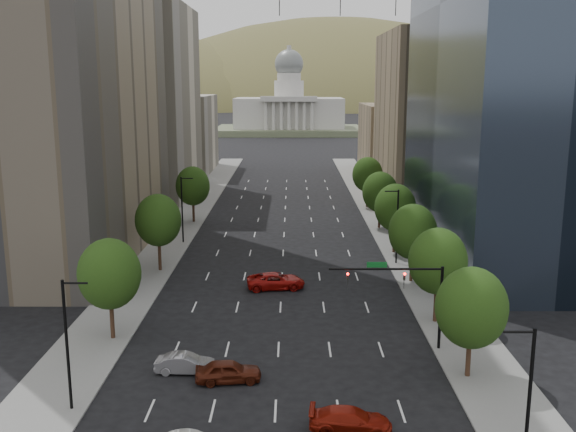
{
  "coord_description": "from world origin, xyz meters",
  "views": [
    {
      "loc": [
        1.04,
        -19.17,
        21.38
      ],
      "look_at": [
        0.7,
        44.69,
        8.0
      ],
      "focal_mm": 40.34,
      "sensor_mm": 36.0,
      "label": 1
    }
  ],
  "objects_px": {
    "traffic_signal": "(410,289)",
    "car_silver": "(185,363)",
    "car_red_far": "(276,281)",
    "capitol": "(289,113)",
    "car_red_near": "(351,420)",
    "car_maroon": "(228,371)"
  },
  "relations": [
    {
      "from": "car_maroon",
      "to": "car_silver",
      "type": "height_order",
      "value": "car_maroon"
    },
    {
      "from": "traffic_signal",
      "to": "capitol",
      "type": "relative_size",
      "value": 0.15
    },
    {
      "from": "traffic_signal",
      "to": "car_red_near",
      "type": "relative_size",
      "value": 1.77
    },
    {
      "from": "traffic_signal",
      "to": "car_red_near",
      "type": "xyz_separation_m",
      "value": [
        -5.8,
        -12.49,
        -4.43
      ]
    },
    {
      "from": "traffic_signal",
      "to": "car_maroon",
      "type": "bearing_deg",
      "value": -157.61
    },
    {
      "from": "car_red_near",
      "to": "car_red_far",
      "type": "xyz_separation_m",
      "value": [
        -5.31,
        28.21,
        0.1
      ]
    },
    {
      "from": "car_red_near",
      "to": "car_red_far",
      "type": "relative_size",
      "value": 0.85
    },
    {
      "from": "capitol",
      "to": "car_red_near",
      "type": "xyz_separation_m",
      "value": [
        4.73,
        -232.2,
        -7.83
      ]
    },
    {
      "from": "capitol",
      "to": "car_red_near",
      "type": "relative_size",
      "value": 11.66
    },
    {
      "from": "traffic_signal",
      "to": "car_red_near",
      "type": "distance_m",
      "value": 14.47
    },
    {
      "from": "traffic_signal",
      "to": "car_red_far",
      "type": "height_order",
      "value": "traffic_signal"
    },
    {
      "from": "traffic_signal",
      "to": "car_silver",
      "type": "distance_m",
      "value": 18.46
    },
    {
      "from": "car_red_near",
      "to": "car_maroon",
      "type": "distance_m",
      "value": 10.63
    },
    {
      "from": "traffic_signal",
      "to": "capitol",
      "type": "height_order",
      "value": "capitol"
    },
    {
      "from": "traffic_signal",
      "to": "car_maroon",
      "type": "distance_m",
      "value": 15.8
    },
    {
      "from": "car_maroon",
      "to": "car_silver",
      "type": "distance_m",
      "value": 3.66
    },
    {
      "from": "car_red_far",
      "to": "car_red_near",
      "type": "bearing_deg",
      "value": -176.16
    },
    {
      "from": "car_maroon",
      "to": "car_silver",
      "type": "xyz_separation_m",
      "value": [
        -3.35,
        1.47,
        -0.08
      ]
    },
    {
      "from": "traffic_signal",
      "to": "car_silver",
      "type": "bearing_deg",
      "value": -166.06
    },
    {
      "from": "traffic_signal",
      "to": "car_red_near",
      "type": "bearing_deg",
      "value": -114.89
    },
    {
      "from": "car_red_near",
      "to": "car_silver",
      "type": "bearing_deg",
      "value": 60.13
    },
    {
      "from": "car_red_near",
      "to": "capitol",
      "type": "bearing_deg",
      "value": 6.49
    }
  ]
}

